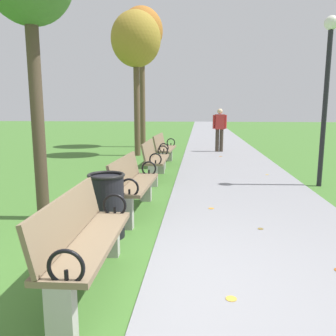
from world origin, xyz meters
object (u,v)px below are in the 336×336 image
pedestrian_walking (220,128)px  trash_bin (107,205)px  tree_2 (136,41)px  tree_3 (142,33)px  park_bench_3 (155,159)px  park_bench_1 (84,240)px  park_bench_4 (164,148)px  lamp_post (327,76)px  park_bench_2 (134,183)px

pedestrian_walking → trash_bin: bearing=-102.2°
tree_2 → tree_3: 2.88m
tree_2 → park_bench_3: bearing=-74.4°
park_bench_1 → trash_bin: size_ratio=1.92×
tree_2 → park_bench_4: bearing=-59.7°
park_bench_1 → park_bench_3: bearing=90.0°
park_bench_3 → tree_2: bearing=105.6°
park_bench_3 → tree_3: bearing=101.5°
trash_bin → park_bench_4: bearing=88.6°
park_bench_3 → lamp_post: size_ratio=0.46×
park_bench_1 → pedestrian_walking: size_ratio=0.99×
tree_2 → lamp_post: bearing=-43.1°
park_bench_1 → park_bench_4: size_ratio=0.99×
trash_bin → pedestrian_walking: bearing=77.8°
tree_2 → pedestrian_walking: (2.94, 1.25, -2.96)m
park_bench_2 → tree_2: bearing=99.6°
park_bench_4 → tree_2: tree_2 is taller
park_bench_4 → pedestrian_walking: bearing=60.5°
pedestrian_walking → tree_2: bearing=-157.0°
park_bench_4 → park_bench_2: bearing=-90.0°
tree_3 → trash_bin: tree_3 is taller
park_bench_4 → trash_bin: park_bench_4 is taller
park_bench_2 → trash_bin: park_bench_2 is taller
park_bench_4 → trash_bin: 5.83m
park_bench_2 → park_bench_4: (0.00, 4.77, 0.00)m
park_bench_2 → park_bench_1: bearing=-90.0°
park_bench_1 → lamp_post: 6.16m
park_bench_4 → lamp_post: (3.63, -2.51, 1.82)m
tree_2 → park_bench_2: bearing=-80.4°
park_bench_2 → pedestrian_walking: (1.81, 7.96, 0.44)m
park_bench_1 → park_bench_2: size_ratio=1.00×
park_bench_3 → trash_bin: park_bench_3 is taller
park_bench_4 → tree_2: (-1.13, 1.94, 3.40)m
park_bench_3 → tree_2: tree_2 is taller
park_bench_3 → pedestrian_walking: pedestrian_walking is taller
park_bench_1 → tree_2: 9.77m
park_bench_1 → trash_bin: 1.33m
park_bench_2 → park_bench_3: same height
lamp_post → tree_2: bearing=136.9°
park_bench_4 → trash_bin: (-0.15, -5.82, -0.06)m
park_bench_1 → tree_3: tree_3 is taller
park_bench_4 → pedestrian_walking: pedestrian_walking is taller
park_bench_1 → pedestrian_walking: 10.50m
park_bench_4 → tree_3: tree_3 is taller
tree_2 → pedestrian_walking: tree_2 is taller
park_bench_2 → tree_2: 7.61m
park_bench_4 → lamp_post: bearing=-34.7°
park_bench_3 → lamp_post: (3.63, -0.39, 1.82)m
pedestrian_walking → trash_bin: (-1.95, -9.01, -0.50)m
park_bench_2 → trash_bin: 1.07m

